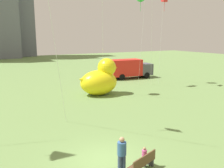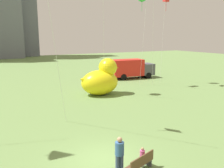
{
  "view_description": "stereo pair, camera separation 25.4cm",
  "coord_description": "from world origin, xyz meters",
  "px_view_note": "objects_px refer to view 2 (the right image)",
  "views": [
    {
      "loc": [
        -5.32,
        -10.32,
        6.34
      ],
      "look_at": [
        3.51,
        5.55,
        2.71
      ],
      "focal_mm": 39.02,
      "sensor_mm": 36.0,
      "label": 1
    },
    {
      "loc": [
        -5.1,
        -10.45,
        6.34
      ],
      "look_at": [
        3.51,
        5.55,
        2.71
      ],
      "focal_mm": 39.02,
      "sensor_mm": 36.0,
      "label": 2
    }
  ],
  "objects_px": {
    "person_child": "(142,156)",
    "giant_inflatable_duck": "(101,79)",
    "box_truck": "(131,69)",
    "person_adult": "(120,153)",
    "park_bench": "(140,163)"
  },
  "relations": [
    {
      "from": "person_child",
      "to": "giant_inflatable_duck",
      "type": "relative_size",
      "value": 0.22
    },
    {
      "from": "person_child",
      "to": "box_truck",
      "type": "relative_size",
      "value": 0.15
    },
    {
      "from": "person_adult",
      "to": "giant_inflatable_duck",
      "type": "distance_m",
      "value": 15.49
    },
    {
      "from": "person_adult",
      "to": "giant_inflatable_duck",
      "type": "xyz_separation_m",
      "value": [
        5.95,
        14.28,
        0.72
      ]
    },
    {
      "from": "park_bench",
      "to": "person_adult",
      "type": "height_order",
      "value": "person_adult"
    },
    {
      "from": "person_child",
      "to": "giant_inflatable_duck",
      "type": "distance_m",
      "value": 15.25
    },
    {
      "from": "park_bench",
      "to": "person_adult",
      "type": "xyz_separation_m",
      "value": [
        -0.81,
        0.54,
        0.48
      ]
    },
    {
      "from": "person_adult",
      "to": "giant_inflatable_duck",
      "type": "height_order",
      "value": "giant_inflatable_duck"
    },
    {
      "from": "person_child",
      "to": "giant_inflatable_duck",
      "type": "xyz_separation_m",
      "value": [
        4.76,
        14.44,
        1.11
      ]
    },
    {
      "from": "park_bench",
      "to": "giant_inflatable_duck",
      "type": "bearing_deg",
      "value": 70.87
    },
    {
      "from": "box_truck",
      "to": "person_adult",
      "type": "bearing_deg",
      "value": -123.98
    },
    {
      "from": "park_bench",
      "to": "person_child",
      "type": "relative_size",
      "value": 1.74
    },
    {
      "from": "box_truck",
      "to": "giant_inflatable_duck",
      "type": "bearing_deg",
      "value": -139.97
    },
    {
      "from": "person_child",
      "to": "box_truck",
      "type": "xyz_separation_m",
      "value": [
        13.23,
        21.56,
        0.89
      ]
    },
    {
      "from": "giant_inflatable_duck",
      "to": "box_truck",
      "type": "height_order",
      "value": "giant_inflatable_duck"
    }
  ]
}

